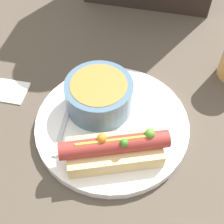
{
  "coord_description": "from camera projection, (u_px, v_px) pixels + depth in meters",
  "views": [
    {
      "loc": [
        0.07,
        -0.32,
        0.48
      ],
      "look_at": [
        0.0,
        0.0,
        0.05
      ],
      "focal_mm": 50.0,
      "sensor_mm": 36.0,
      "label": 1
    }
  ],
  "objects": [
    {
      "name": "ground_plane",
      "position": [
        112.0,
        127.0,
        0.58
      ],
      "size": [
        4.0,
        4.0,
        0.0
      ],
      "primitive_type": "plane",
      "color": "#4C4238"
    },
    {
      "name": "dinner_plate",
      "position": [
        112.0,
        124.0,
        0.58
      ],
      "size": [
        0.28,
        0.28,
        0.02
      ],
      "color": "white",
      "rests_on": "ground_plane"
    },
    {
      "name": "hot_dog",
      "position": [
        115.0,
        149.0,
        0.51
      ],
      "size": [
        0.18,
        0.11,
        0.06
      ],
      "rotation": [
        0.0,
        0.0,
        0.36
      ],
      "color": "#E5C17F",
      "rests_on": "dinner_plate"
    },
    {
      "name": "soup_bowl",
      "position": [
        99.0,
        94.0,
        0.57
      ],
      "size": [
        0.12,
        0.12,
        0.06
      ],
      "color": "slate",
      "rests_on": "dinner_plate"
    },
    {
      "name": "spoon",
      "position": [
        70.0,
        104.0,
        0.59
      ],
      "size": [
        0.03,
        0.16,
        0.01
      ],
      "rotation": [
        0.0,
        0.0,
        1.64
      ],
      "color": "#B7B7BC",
      "rests_on": "dinner_plate"
    },
    {
      "name": "napkin",
      "position": [
        1.0,
        89.0,
        0.64
      ],
      "size": [
        0.11,
        0.06,
        0.01
      ],
      "rotation": [
        0.0,
        0.0,
        0.02
      ],
      "color": "white",
      "rests_on": "ground_plane"
    }
  ]
}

